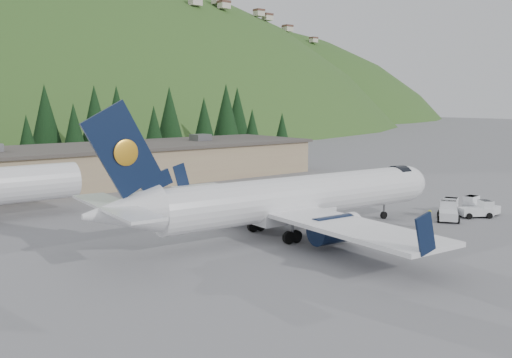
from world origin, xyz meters
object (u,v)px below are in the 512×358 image
object	(u,v)px
baggage_tug_b	(478,210)
baggage_tug_c	(478,206)
baggage_tug_d	(448,212)
ramp_worker	(429,220)
baggage_tug_a	(450,207)
terminal_building	(73,167)
airliner	(291,199)

from	to	relation	value
baggage_tug_b	baggage_tug_c	distance (m)	1.73
baggage_tug_d	ramp_worker	size ratio (longest dim) A/B	2.11
baggage_tug_a	baggage_tug_d	distance (m)	3.22
terminal_building	baggage_tug_d	distance (m)	47.26
ramp_worker	baggage_tug_d	bearing A→B (deg)	-174.73
baggage_tug_a	ramp_worker	bearing A→B (deg)	176.74
baggage_tug_c	ramp_worker	bearing A→B (deg)	91.76
baggage_tug_a	terminal_building	world-z (taller)	terminal_building
terminal_building	ramp_worker	distance (m)	46.57
airliner	terminal_building	distance (m)	38.13
baggage_tug_c	terminal_building	bearing A→B (deg)	25.78
baggage_tug_c	terminal_building	size ratio (longest dim) A/B	0.05
airliner	baggage_tug_d	distance (m)	16.45
baggage_tug_d	baggage_tug_a	bearing A→B (deg)	-4.02
baggage_tug_b	baggage_tug_c	world-z (taller)	baggage_tug_c
airliner	baggage_tug_b	size ratio (longest dim) A/B	10.06
terminal_building	baggage_tug_d	bearing A→B (deg)	-65.61
baggage_tug_c	baggage_tug_d	size ratio (longest dim) A/B	0.93
terminal_building	baggage_tug_d	size ratio (longest dim) A/B	19.75
baggage_tug_b	baggage_tug_c	size ratio (longest dim) A/B	1.02
baggage_tug_b	baggage_tug_d	world-z (taller)	baggage_tug_d
baggage_tug_b	baggage_tug_d	xyz separation A→B (m)	(-3.47, 1.07, 0.05)
baggage_tug_d	terminal_building	bearing A→B (deg)	80.12
airliner	baggage_tug_c	size ratio (longest dim) A/B	10.24
baggage_tug_b	baggage_tug_a	bearing A→B (deg)	136.68
baggage_tug_b	ramp_worker	world-z (taller)	ramp_worker
airliner	baggage_tug_b	world-z (taller)	airliner
baggage_tug_a	baggage_tug_c	distance (m)	2.85
baggage_tug_b	baggage_tug_c	xyz separation A→B (m)	(1.50, 0.86, 0.04)
terminal_building	baggage_tug_a	bearing A→B (deg)	-61.71
ramp_worker	baggage_tug_c	bearing A→B (deg)	177.41
baggage_tug_c	baggage_tug_d	bearing A→B (deg)	83.93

